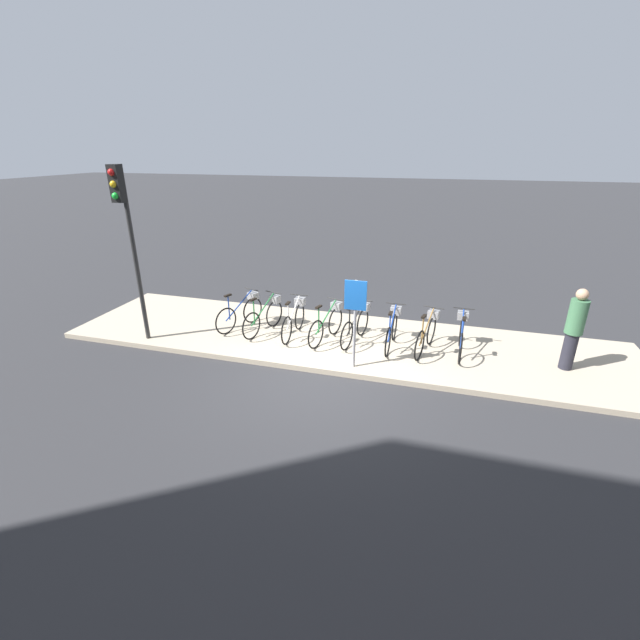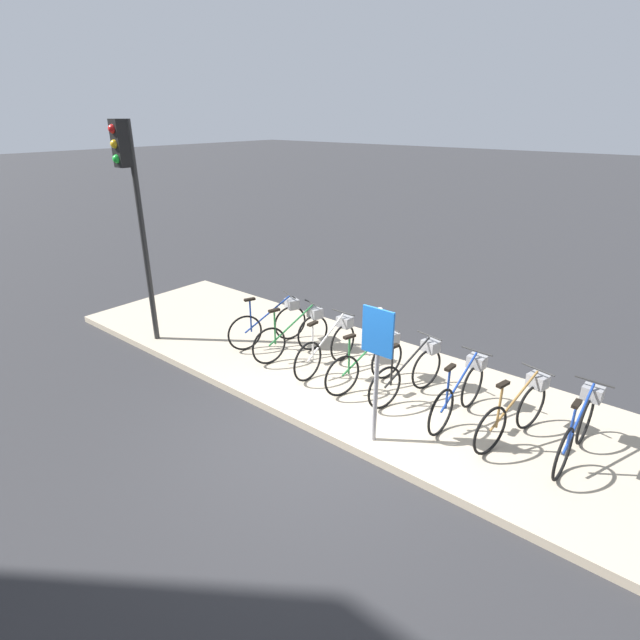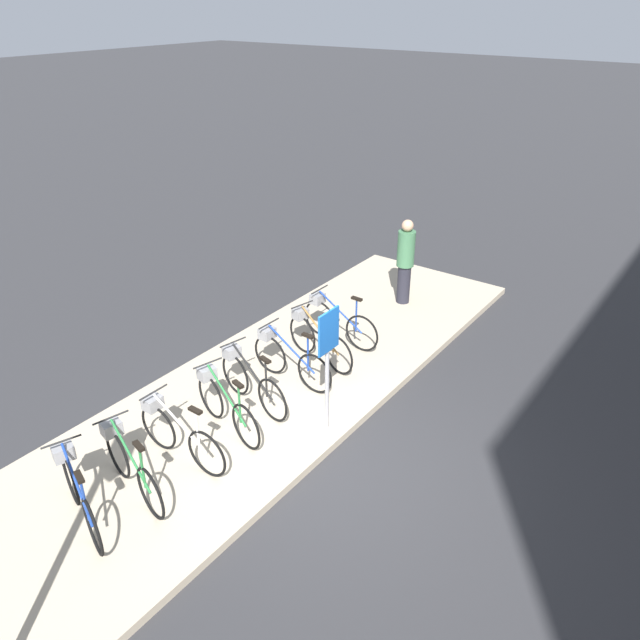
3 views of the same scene
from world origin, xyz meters
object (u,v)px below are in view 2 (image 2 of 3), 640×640
object	(u,v)px
parked_bicycle_6	(517,409)
parked_bicycle_7	(579,426)
parked_bicycle_5	(461,390)
traffic_light	(131,190)
parked_bicycle_2	(330,345)
parked_bicycle_0	(273,322)
parked_bicycle_1	(296,333)
sign_post	(377,353)
parked_bicycle_3	(370,360)
parked_bicycle_4	(411,370)

from	to	relation	value
parked_bicycle_6	parked_bicycle_7	distance (m)	0.73
parked_bicycle_5	traffic_light	world-z (taller)	traffic_light
parked_bicycle_2	parked_bicycle_6	world-z (taller)	same
parked_bicycle_0	parked_bicycle_2	distance (m)	1.43
parked_bicycle_1	parked_bicycle_6	distance (m)	3.88
parked_bicycle_0	parked_bicycle_2	size ratio (longest dim) A/B	0.95
parked_bicycle_1	parked_bicycle_7	size ratio (longest dim) A/B	0.98
parked_bicycle_7	sign_post	size ratio (longest dim) A/B	0.85
parked_bicycle_0	sign_post	bearing A→B (deg)	-22.86
parked_bicycle_1	parked_bicycle_3	bearing A→B (deg)	-1.89
parked_bicycle_0	parked_bicycle_2	xyz separation A→B (m)	(1.43, -0.10, 0.00)
traffic_light	parked_bicycle_6	bearing A→B (deg)	11.22
parked_bicycle_0	parked_bicycle_7	bearing A→B (deg)	0.15
parked_bicycle_7	sign_post	world-z (taller)	sign_post
parked_bicycle_5	parked_bicycle_7	xyz separation A→B (m)	(1.50, 0.10, 0.00)
traffic_light	sign_post	size ratio (longest dim) A/B	2.10
parked_bicycle_1	sign_post	world-z (taller)	sign_post
parked_bicycle_4	parked_bicycle_7	size ratio (longest dim) A/B	0.98
parked_bicycle_3	parked_bicycle_7	bearing A→B (deg)	3.06
parked_bicycle_6	parked_bicycle_7	size ratio (longest dim) A/B	0.98
parked_bicycle_1	parked_bicycle_4	bearing A→B (deg)	1.61
parked_bicycle_1	parked_bicycle_4	size ratio (longest dim) A/B	0.99
parked_bicycle_6	sign_post	size ratio (longest dim) A/B	0.83
parked_bicycle_3	parked_bicycle_4	xyz separation A→B (m)	(0.66, 0.12, 0.00)
parked_bicycle_4	parked_bicycle_6	xyz separation A→B (m)	(1.61, -0.06, 0.00)
traffic_light	parked_bicycle_0	bearing A→B (deg)	35.89
parked_bicycle_0	traffic_light	bearing A→B (deg)	-144.11
parked_bicycle_1	parked_bicycle_3	size ratio (longest dim) A/B	1.00
parked_bicycle_7	parked_bicycle_1	bearing A→B (deg)	-178.67
parked_bicycle_0	sign_post	world-z (taller)	sign_post
parked_bicycle_5	parked_bicycle_4	bearing A→B (deg)	175.99
parked_bicycle_1	traffic_light	world-z (taller)	traffic_light
parked_bicycle_1	traffic_light	distance (m)	3.72
parked_bicycle_4	parked_bicycle_7	bearing A→B (deg)	1.06
parked_bicycle_2	parked_bicycle_5	xyz separation A→B (m)	(2.34, 0.01, 0.00)
parked_bicycle_0	sign_post	size ratio (longest dim) A/B	0.81
parked_bicycle_0	parked_bicycle_5	bearing A→B (deg)	-1.33
parked_bicycle_2	parked_bicycle_4	world-z (taller)	same
parked_bicycle_1	parked_bicycle_2	size ratio (longest dim) A/B	0.98
parked_bicycle_6	parked_bicycle_3	bearing A→B (deg)	-178.61
parked_bicycle_0	parked_bicycle_1	distance (m)	0.67
parked_bicycle_6	parked_bicycle_7	world-z (taller)	same
parked_bicycle_3	traffic_light	bearing A→B (deg)	-163.65
parked_bicycle_4	sign_post	bearing A→B (deg)	-81.16
sign_post	parked_bicycle_6	bearing A→B (deg)	41.24
parked_bicycle_5	parked_bicycle_7	size ratio (longest dim) A/B	1.00
parked_bicycle_2	parked_bicycle_6	size ratio (longest dim) A/B	1.02
parked_bicycle_1	parked_bicycle_5	size ratio (longest dim) A/B	0.98
parked_bicycle_7	traffic_light	size ratio (longest dim) A/B	0.40
parked_bicycle_4	parked_bicycle_6	size ratio (longest dim) A/B	1.00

